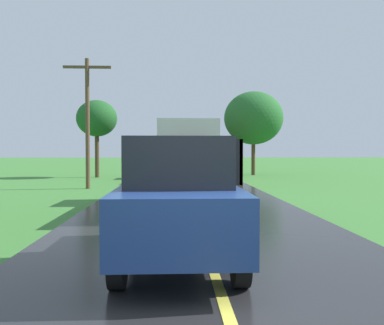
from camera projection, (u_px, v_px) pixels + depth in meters
name	position (u px, v px, depth m)	size (l,w,h in m)	color
banana_truck_near	(189.00, 161.00, 13.22)	(2.38, 5.82, 2.80)	#2D2D30
banana_truck_far	(186.00, 156.00, 25.15)	(2.38, 5.81, 2.80)	#2D2D30
utility_pole_roadside	(87.00, 117.00, 19.05)	(2.23, 0.20, 6.12)	brown
roadside_tree_near_left	(253.00, 118.00, 29.68)	(4.31, 4.31, 6.12)	#4C3823
roadside_tree_mid_right	(97.00, 119.00, 27.08)	(2.70, 2.70, 5.17)	#4C3823
following_car	(178.00, 198.00, 6.28)	(1.74, 4.10, 1.92)	navy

